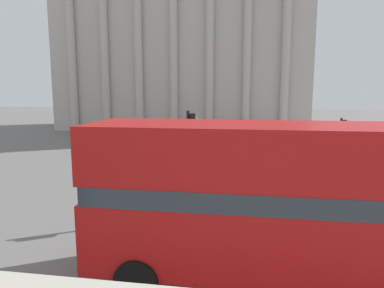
{
  "coord_description": "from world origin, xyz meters",
  "views": [
    {
      "loc": [
        -0.38,
        -2.28,
        4.72
      ],
      "look_at": [
        -3.21,
        15.5,
        2.0
      ],
      "focal_mm": 32.0,
      "sensor_mm": 36.0,
      "label": 1
    }
  ],
  "objects_px": {
    "plaza_building_left": "(184,50)",
    "pedestrian_olive": "(283,144)",
    "pedestrian_grey": "(179,137)",
    "traffic_light_near": "(190,149)",
    "double_decker_bus": "(303,199)",
    "traffic_light_mid": "(342,138)"
  },
  "relations": [
    {
      "from": "double_decker_bus",
      "to": "pedestrian_olive",
      "type": "xyz_separation_m",
      "value": [
        1.29,
        17.43,
        -1.23
      ]
    },
    {
      "from": "traffic_light_mid",
      "to": "pedestrian_olive",
      "type": "relative_size",
      "value": 1.9
    },
    {
      "from": "traffic_light_near",
      "to": "double_decker_bus",
      "type": "bearing_deg",
      "value": -51.88
    },
    {
      "from": "traffic_light_mid",
      "to": "pedestrian_grey",
      "type": "relative_size",
      "value": 1.89
    },
    {
      "from": "double_decker_bus",
      "to": "pedestrian_olive",
      "type": "bearing_deg",
      "value": 82.44
    },
    {
      "from": "plaza_building_left",
      "to": "pedestrian_grey",
      "type": "xyz_separation_m",
      "value": [
        2.64,
        -16.73,
        -9.16
      ]
    },
    {
      "from": "pedestrian_grey",
      "to": "double_decker_bus",
      "type": "bearing_deg",
      "value": 82.17
    },
    {
      "from": "traffic_light_near",
      "to": "pedestrian_grey",
      "type": "relative_size",
      "value": 2.32
    },
    {
      "from": "double_decker_bus",
      "to": "traffic_light_mid",
      "type": "bearing_deg",
      "value": 68.53
    },
    {
      "from": "plaza_building_left",
      "to": "double_decker_bus",
      "type": "bearing_deg",
      "value": -75.38
    },
    {
      "from": "traffic_light_near",
      "to": "pedestrian_olive",
      "type": "height_order",
      "value": "traffic_light_near"
    },
    {
      "from": "plaza_building_left",
      "to": "traffic_light_near",
      "type": "bearing_deg",
      "value": -79.25
    },
    {
      "from": "double_decker_bus",
      "to": "traffic_light_near",
      "type": "bearing_deg",
      "value": 124.8
    },
    {
      "from": "plaza_building_left",
      "to": "traffic_light_near",
      "type": "relative_size",
      "value": 7.66
    },
    {
      "from": "plaza_building_left",
      "to": "pedestrian_olive",
      "type": "bearing_deg",
      "value": -60.61
    },
    {
      "from": "plaza_building_left",
      "to": "traffic_light_near",
      "type": "xyz_separation_m",
      "value": [
        6.15,
        -32.36,
        -7.53
      ]
    },
    {
      "from": "double_decker_bus",
      "to": "pedestrian_olive",
      "type": "relative_size",
      "value": 5.88
    },
    {
      "from": "pedestrian_grey",
      "to": "plaza_building_left",
      "type": "bearing_deg",
      "value": -108.0
    },
    {
      "from": "double_decker_bus",
      "to": "traffic_light_near",
      "type": "distance_m",
      "value": 5.58
    },
    {
      "from": "double_decker_bus",
      "to": "traffic_light_near",
      "type": "xyz_separation_m",
      "value": [
        -3.43,
        4.38,
        0.4
      ]
    },
    {
      "from": "plaza_building_left",
      "to": "traffic_light_near",
      "type": "height_order",
      "value": "plaza_building_left"
    },
    {
      "from": "plaza_building_left",
      "to": "traffic_light_mid",
      "type": "xyz_separation_m",
      "value": [
        13.53,
        -24.67,
        -7.99
      ]
    }
  ]
}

